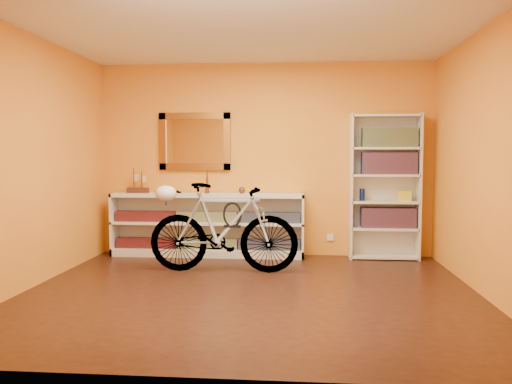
# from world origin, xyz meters

# --- Properties ---
(floor) EXTENTS (4.50, 4.00, 0.01)m
(floor) POSITION_xyz_m (0.00, 0.00, -0.01)
(floor) COLOR black
(floor) RESTS_ON ground
(ceiling) EXTENTS (4.50, 4.00, 0.01)m
(ceiling) POSITION_xyz_m (0.00, 0.00, 2.60)
(ceiling) COLOR silver
(ceiling) RESTS_ON ground
(back_wall) EXTENTS (4.50, 0.01, 2.60)m
(back_wall) POSITION_xyz_m (0.00, 2.00, 1.30)
(back_wall) COLOR orange
(back_wall) RESTS_ON ground
(left_wall) EXTENTS (0.01, 4.00, 2.60)m
(left_wall) POSITION_xyz_m (-2.25, 0.00, 1.30)
(left_wall) COLOR orange
(left_wall) RESTS_ON ground
(right_wall) EXTENTS (0.01, 4.00, 2.60)m
(right_wall) POSITION_xyz_m (2.25, 0.00, 1.30)
(right_wall) COLOR orange
(right_wall) RESTS_ON ground
(gilt_mirror) EXTENTS (0.98, 0.06, 0.78)m
(gilt_mirror) POSITION_xyz_m (-0.95, 1.97, 1.55)
(gilt_mirror) COLOR brown
(gilt_mirror) RESTS_ON back_wall
(wall_socket) EXTENTS (0.09, 0.02, 0.09)m
(wall_socket) POSITION_xyz_m (0.90, 1.99, 0.25)
(wall_socket) COLOR silver
(wall_socket) RESTS_ON back_wall
(console_unit) EXTENTS (2.60, 0.35, 0.85)m
(console_unit) POSITION_xyz_m (-0.76, 1.81, 0.42)
(console_unit) COLOR silver
(console_unit) RESTS_ON floor
(cd_row_lower) EXTENTS (2.50, 0.13, 0.14)m
(cd_row_lower) POSITION_xyz_m (-0.76, 1.79, 0.17)
(cd_row_lower) COLOR black
(cd_row_lower) RESTS_ON console_unit
(cd_row_upper) EXTENTS (2.50, 0.13, 0.14)m
(cd_row_upper) POSITION_xyz_m (-0.76, 1.79, 0.54)
(cd_row_upper) COLOR navy
(cd_row_upper) RESTS_ON console_unit
(model_ship) EXTENTS (0.29, 0.12, 0.34)m
(model_ship) POSITION_xyz_m (-1.71, 1.81, 1.02)
(model_ship) COLOR #3C1C10
(model_ship) RESTS_ON console_unit
(toy_car) EXTENTS (0.00, 0.00, 0.00)m
(toy_car) POSITION_xyz_m (-1.17, 1.81, 0.85)
(toy_car) COLOR black
(toy_car) RESTS_ON console_unit
(bronze_ornament) EXTENTS (0.06, 0.06, 0.35)m
(bronze_ornament) POSITION_xyz_m (-0.75, 1.81, 1.02)
(bronze_ornament) COLOR brown
(bronze_ornament) RESTS_ON console_unit
(decorative_orb) EXTENTS (0.09, 0.09, 0.09)m
(decorative_orb) POSITION_xyz_m (-0.29, 1.81, 0.89)
(decorative_orb) COLOR brown
(decorative_orb) RESTS_ON console_unit
(bookcase) EXTENTS (0.90, 0.30, 1.90)m
(bookcase) POSITION_xyz_m (1.59, 1.84, 0.95)
(bookcase) COLOR silver
(bookcase) RESTS_ON floor
(book_row_a) EXTENTS (0.70, 0.22, 0.26)m
(book_row_a) POSITION_xyz_m (1.64, 1.84, 0.55)
(book_row_a) COLOR maroon
(book_row_a) RESTS_ON bookcase
(book_row_b) EXTENTS (0.70, 0.22, 0.28)m
(book_row_b) POSITION_xyz_m (1.64, 1.84, 1.25)
(book_row_b) COLOR maroon
(book_row_b) RESTS_ON bookcase
(book_row_c) EXTENTS (0.70, 0.22, 0.25)m
(book_row_c) POSITION_xyz_m (1.64, 1.84, 1.59)
(book_row_c) COLOR navy
(book_row_c) RESTS_ON bookcase
(travel_mug) EXTENTS (0.07, 0.07, 0.16)m
(travel_mug) POSITION_xyz_m (1.30, 1.82, 0.85)
(travel_mug) COLOR navy
(travel_mug) RESTS_ON bookcase
(red_tin) EXTENTS (0.16, 0.16, 0.20)m
(red_tin) POSITION_xyz_m (1.39, 1.87, 1.57)
(red_tin) COLOR maroon
(red_tin) RESTS_ON bookcase
(yellow_bag) EXTENTS (0.19, 0.14, 0.13)m
(yellow_bag) POSITION_xyz_m (1.84, 1.80, 0.83)
(yellow_bag) COLOR yellow
(yellow_bag) RESTS_ON bookcase
(bicycle) EXTENTS (0.46, 1.77, 1.04)m
(bicycle) POSITION_xyz_m (-0.39, 0.87, 0.52)
(bicycle) COLOR silver
(bicycle) RESTS_ON floor
(helmet) EXTENTS (0.25, 0.23, 0.18)m
(helmet) POSITION_xyz_m (-1.07, 0.87, 0.92)
(helmet) COLOR white
(helmet) RESTS_ON bicycle
(u_lock) EXTENTS (0.22, 0.02, 0.22)m
(u_lock) POSITION_xyz_m (-0.29, 0.87, 0.68)
(u_lock) COLOR black
(u_lock) RESTS_ON bicycle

